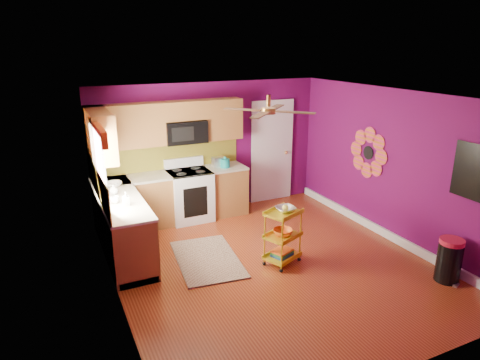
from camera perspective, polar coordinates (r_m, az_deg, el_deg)
ground at (r=6.60m, az=4.25°, el=-11.04°), size 5.00×5.00×0.00m
room_envelope at (r=6.00m, az=4.83°, el=2.80°), size 4.54×5.04×2.52m
lower_cabinets at (r=7.52m, az=-11.61°, el=-3.98°), size 2.81×2.31×0.94m
electric_range at (r=8.02m, az=-6.74°, el=-1.96°), size 0.76×0.66×1.13m
upper_cabinetry at (r=7.50m, az=-12.14°, el=6.81°), size 2.80×2.30×1.26m
left_window at (r=6.27m, az=-18.39°, el=3.58°), size 0.08×1.35×1.08m
panel_door at (r=8.86m, az=4.25°, el=3.69°), size 0.95×0.11×2.15m
right_wall_art at (r=7.14m, az=21.73°, el=2.46°), size 0.04×2.74×1.04m
ceiling_fan at (r=6.02m, az=3.81°, el=9.28°), size 1.01×1.01×0.26m
shag_rug at (r=6.70m, az=-4.39°, el=-10.45°), size 1.07×1.57×0.02m
rolling_cart at (r=6.42m, az=5.76°, el=-7.18°), size 0.62×0.54×0.93m
trash_can at (r=6.68m, az=26.11°, el=-9.58°), size 0.43×0.43×0.63m
teal_kettle at (r=8.06m, az=-2.01°, el=2.28°), size 0.18×0.18×0.21m
toaster at (r=8.14m, az=-2.92°, el=2.46°), size 0.22×0.15×0.18m
soap_bottle_a at (r=6.38m, az=-14.97°, el=-2.42°), size 0.09×0.09×0.20m
soap_bottle_b at (r=6.88m, az=-16.48°, el=-1.20°), size 0.13×0.13×0.17m
counter_dish at (r=7.29m, az=-16.53°, el=-0.56°), size 0.27×0.27×0.07m
counter_cup at (r=6.53m, az=-16.37°, el=-2.55°), size 0.13×0.13×0.10m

